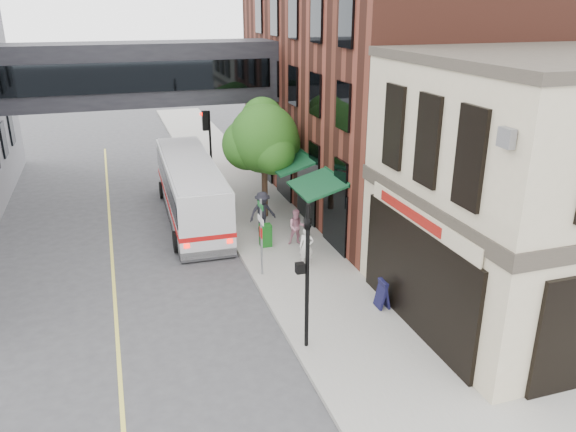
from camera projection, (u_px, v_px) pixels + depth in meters
ground at (317, 393)px, 14.99m from camera, size 120.00×120.00×0.00m
sidewalk_main at (256, 211)px, 28.01m from camera, size 4.00×60.00×0.15m
corner_building at (561, 189)px, 17.86m from camera, size 10.19×8.12×8.45m
brick_building at (399, 61)px, 28.73m from camera, size 13.76×18.00×14.00m
skyway_bridge at (135, 74)px, 27.86m from camera, size 14.00×3.18×3.00m
traffic_signal_near at (306, 260)px, 15.83m from camera, size 0.44×0.22×4.60m
traffic_signal_far at (207, 136)px, 29.02m from camera, size 0.53×0.28×4.50m
street_sign_pole at (261, 230)px, 20.66m from camera, size 0.08×0.75×3.00m
street_tree at (263, 138)px, 26.01m from camera, size 3.80×3.20×5.60m
lane_marking at (112, 264)px, 22.46m from camera, size 0.12×40.00×0.01m
bus at (191, 187)px, 26.73m from camera, size 2.72×10.50×2.81m
pedestrian_a at (306, 247)px, 21.75m from camera, size 0.67×0.58×1.56m
pedestrian_b at (297, 227)px, 23.67m from camera, size 0.85×0.72×1.55m
pedestrian_c at (262, 212)px, 24.83m from camera, size 1.33×0.90×1.91m
newspaper_box at (266, 235)px, 23.60m from camera, size 0.48×0.43×0.96m
sandwich_board at (382, 294)px, 18.81m from camera, size 0.37×0.56×0.98m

